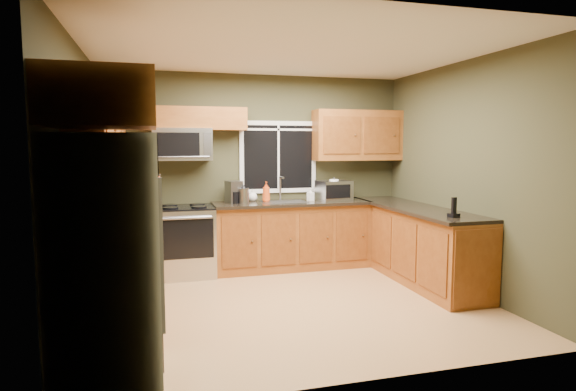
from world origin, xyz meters
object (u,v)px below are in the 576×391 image
range (185,241)px  soap_bottle_c (253,195)px  soap_bottle_b (311,194)px  toaster_oven (334,190)px  soap_bottle_a (266,192)px  cordless_phone (454,211)px  paper_towel_roll (334,190)px  refrigerator (108,260)px  kettle (244,195)px  microwave (182,144)px  coffee_maker (234,193)px

range → soap_bottle_c: size_ratio=5.65×
soap_bottle_b → toaster_oven: bearing=-4.6°
soap_bottle_a → cordless_phone: (1.65, -1.95, -0.07)m
soap_bottle_a → paper_towel_roll: bearing=-8.2°
refrigerator → cordless_phone: bearing=14.9°
soap_bottle_b → soap_bottle_c: bearing=166.9°
kettle → toaster_oven: bearing=1.7°
refrigerator → cordless_phone: refrigerator is taller
soap_bottle_b → refrigerator: bearing=-130.9°
refrigerator → paper_towel_roll: refrigerator is taller
range → kettle: (0.79, -0.02, 0.59)m
microwave → cordless_phone: size_ratio=3.47×
soap_bottle_a → soap_bottle_b: size_ratio=1.59×
paper_towel_roll → cordless_phone: paper_towel_roll is taller
refrigerator → soap_bottle_b: size_ratio=10.24×
soap_bottle_a → soap_bottle_b: 0.63m
refrigerator → kettle: 3.13m
cordless_phone → soap_bottle_a: bearing=130.2°
refrigerator → paper_towel_roll: (2.76, 2.73, 0.19)m
coffee_maker → soap_bottle_c: size_ratio=1.80×
refrigerator → range: 2.89m
soap_bottle_c → coffee_maker: bearing=-151.6°
soap_bottle_a → soap_bottle_b: (0.63, -0.05, -0.05)m
soap_bottle_a → range: bearing=-175.1°
refrigerator → soap_bottle_b: (2.44, 2.82, 0.13)m
kettle → cordless_phone: (1.98, -1.83, -0.05)m
toaster_oven → soap_bottle_b: size_ratio=2.80×
refrigerator → range: size_ratio=1.92×
range → cordless_phone: 3.37m
microwave → coffee_maker: (0.67, -0.06, -0.65)m
paper_towel_roll → soap_bottle_a: bearing=171.8°
paper_towel_roll → refrigerator: bearing=-135.3°
toaster_oven → paper_towel_roll: 0.06m
range → soap_bottle_c: bearing=13.5°
paper_towel_roll → soap_bottle_c: bearing=166.3°
toaster_oven → soap_bottle_a: size_ratio=1.76×
range → soap_bottle_a: (1.12, 0.10, 0.61)m
kettle → cordless_phone: size_ratio=1.15×
coffee_maker → soap_bottle_b: (1.08, -0.03, -0.05)m
range → soap_bottle_b: (1.75, 0.05, 0.56)m
paper_towel_roll → range: bearing=178.9°
paper_towel_roll → soap_bottle_b: 0.34m
soap_bottle_a → refrigerator: bearing=-122.3°
coffee_maker → cordless_phone: 2.85m
microwave → soap_bottle_a: bearing=-2.1°
toaster_oven → cordless_phone: 1.99m
microwave → toaster_oven: microwave is taller
refrigerator → soap_bottle_c: size_ratio=10.86×
toaster_oven → kettle: bearing=-178.3°
paper_towel_roll → soap_bottle_b: size_ratio=1.89×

